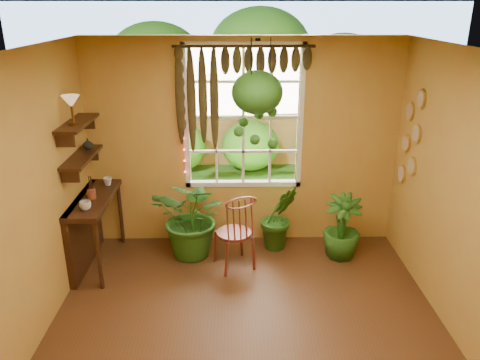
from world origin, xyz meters
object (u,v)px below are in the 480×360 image
object	(u,v)px
counter_ledge	(87,223)
potted_plant_mid	(279,217)
windsor_chair	(235,243)
hanging_basket	(257,101)
potted_plant_left	(194,217)

from	to	relation	value
counter_ledge	potted_plant_mid	bearing A→B (deg)	8.96
windsor_chair	hanging_basket	bearing A→B (deg)	30.11
windsor_chair	potted_plant_left	xyz separation A→B (m)	(-0.51, 0.30, 0.21)
counter_ledge	potted_plant_left	world-z (taller)	potted_plant_left
windsor_chair	potted_plant_mid	world-z (taller)	windsor_chair
windsor_chair	counter_ledge	bearing A→B (deg)	152.72
potted_plant_mid	hanging_basket	world-z (taller)	hanging_basket
hanging_basket	potted_plant_left	bearing A→B (deg)	-175.12
potted_plant_left	potted_plant_mid	world-z (taller)	potted_plant_left
potted_plant_left	potted_plant_mid	bearing A→B (deg)	9.86
windsor_chair	hanging_basket	world-z (taller)	hanging_basket
potted_plant_left	windsor_chair	bearing A→B (deg)	-29.98
potted_plant_left	potted_plant_mid	xyz separation A→B (m)	(1.09, 0.19, -0.10)
potted_plant_left	hanging_basket	distance (m)	1.65
counter_ledge	windsor_chair	xyz separation A→B (m)	(1.80, -0.11, -0.22)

